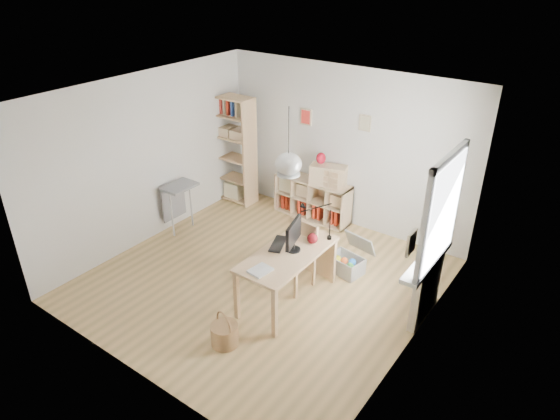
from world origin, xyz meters
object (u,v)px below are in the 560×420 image
Objects in this scene: desk at (288,259)px; tall_bookshelf at (233,145)px; chair at (297,251)px; storage_chest at (348,261)px; cube_shelf at (313,201)px; drawer_chest at (328,175)px; monitor at (293,234)px.

desk is 0.75× the size of tall_bookshelf.
storage_chest is at bearing 64.00° from chair.
drawer_chest reaches higher than cube_shelf.
storage_chest is (2.93, -0.86, -0.91)m from tall_bookshelf.
drawer_chest is at bearing 113.31° from chair.
desk is at bearing -65.39° from cube_shelf.
storage_chest is at bearing -16.42° from tall_bookshelf.
tall_bookshelf reaches higher than desk.
tall_bookshelf is 3.19m from storage_chest.
storage_chest is 1.07× the size of drawer_chest.
chair is at bearing 99.31° from monitor.
chair is (2.49, -1.59, -0.54)m from tall_bookshelf.
desk is 2.48m from cube_shelf.
tall_bookshelf is at bearing 142.99° from desk.
tall_bookshelf is (-2.59, 1.95, 0.43)m from desk.
tall_bookshelf is at bearing 152.43° from chair.
cube_shelf is 2.10m from chair.
monitor reaches higher than storage_chest.
tall_bookshelf reaches higher than chair.
chair is at bearing -110.08° from storage_chest.
monitor is (-0.32, -0.99, 0.81)m from storage_chest.
drawer_chest is (-1.04, 1.10, 0.72)m from storage_chest.
cube_shelf reaches higher than storage_chest.
cube_shelf is at bearing 101.12° from monitor.
desk is at bearing -96.47° from storage_chest.
monitor is 2.22m from drawer_chest.
cube_shelf is 0.68m from drawer_chest.
storage_chest is at bearing 57.28° from monitor.
desk is at bearing -89.78° from drawer_chest.
chair is at bearing -89.26° from drawer_chest.
tall_bookshelf is 3.20m from monitor.
cube_shelf is 1.77m from tall_bookshelf.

